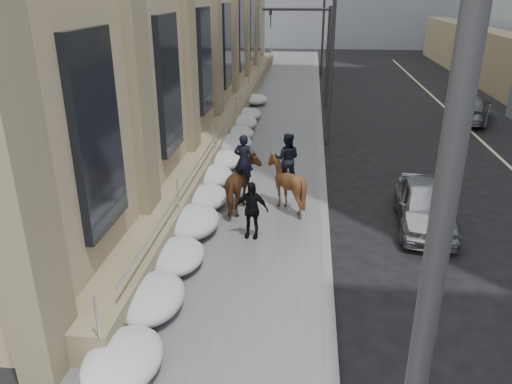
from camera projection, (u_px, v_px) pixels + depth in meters
The scene contains 13 objects.
ground at pixel (215, 319), 11.40m from camera, with size 140.00×140.00×0.00m, color black.
sidewalk at pixel (259, 169), 20.57m from camera, with size 5.00×80.00×0.12m, color #555557.
curb at pixel (322, 171), 20.31m from camera, with size 0.24×80.00×0.12m, color slate.
streetlight_near at pixel (403, 327), 3.87m from camera, with size 1.71×0.24×8.00m.
streetlight_mid at pixel (329, 46), 22.26m from camera, with size 1.71×0.24×8.00m.
streetlight_far at pixel (322, 19), 40.64m from camera, with size 1.71×0.24×8.00m.
traffic_signal at pixel (313, 41), 29.90m from camera, with size 4.10×0.22×6.00m.
snow_bank at pixel (216, 174), 18.81m from camera, with size 1.70×18.10×0.76m.
mounted_horse_left at pixel (243, 182), 16.31m from camera, with size 1.11×2.18×2.56m.
mounted_horse_right at pixel (286, 179), 16.41m from camera, with size 1.57×1.73×2.57m.
pedestrian at pixel (251, 210), 14.58m from camera, with size 1.02×0.42×1.74m, color black.
car_silver at pixel (425, 205), 15.55m from camera, with size 1.69×4.21×1.44m, color #9D9FA4.
car_grey at pixel (470, 108), 27.96m from camera, with size 2.03×4.99×1.45m, color slate.
Camera 1 is at (1.93, -9.28, 7.03)m, focal length 35.00 mm.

